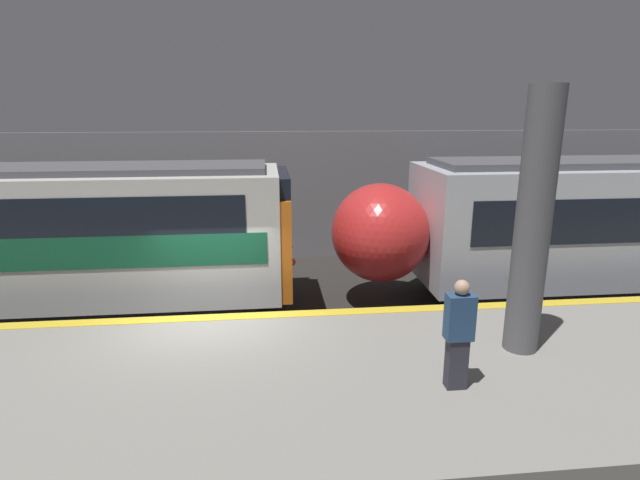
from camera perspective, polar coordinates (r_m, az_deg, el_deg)
ground_plane at (r=10.38m, az=-12.14°, el=-13.88°), size 120.00×120.00×0.00m
platform at (r=8.09m, az=-14.10°, el=-18.49°), size 40.00×4.74×1.10m
station_rear_barrier at (r=16.66m, az=-10.04°, el=4.85°), size 50.00×0.15×4.21m
support_pillar_near at (r=8.39m, az=23.16°, el=1.62°), size 0.54×0.54×4.18m
person_waiting at (r=7.26m, az=15.56°, el=-10.13°), size 0.38×0.24×1.61m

